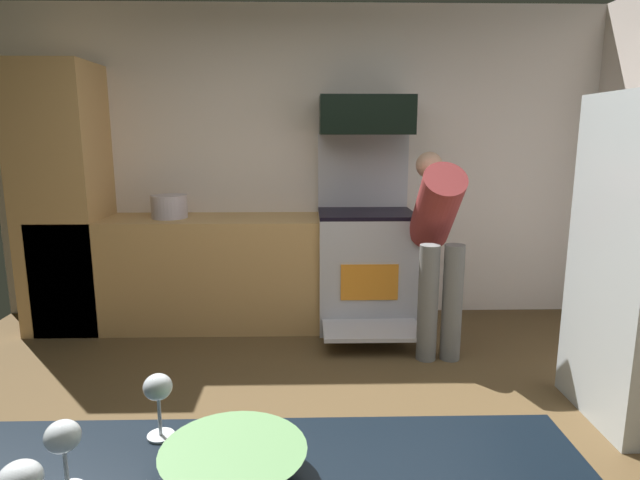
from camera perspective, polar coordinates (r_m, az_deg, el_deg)
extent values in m
cube|color=brown|center=(2.75, -2.00, -23.59)|extent=(5.20, 4.80, 0.02)
cube|color=silver|center=(4.60, -1.81, 8.08)|extent=(5.20, 0.12, 2.60)
cube|color=tan|center=(4.47, -13.40, -3.36)|extent=(2.40, 0.60, 0.90)
cube|color=tan|center=(4.68, -25.84, 3.94)|extent=(0.60, 0.60, 2.10)
cube|color=silver|center=(4.38, 4.86, -3.27)|extent=(0.76, 0.64, 0.92)
cube|color=black|center=(4.28, 4.97, 2.89)|extent=(0.76, 0.64, 0.03)
cube|color=silver|center=(4.54, 4.63, 7.42)|extent=(0.76, 0.06, 0.61)
cube|color=orange|center=(4.07, 5.35, -4.56)|extent=(0.44, 0.01, 0.28)
cube|color=silver|center=(3.98, 5.60, -9.65)|extent=(0.72, 0.41, 0.03)
cube|color=black|center=(4.34, 5.00, 13.25)|extent=(0.74, 0.38, 0.30)
cylinder|color=slate|center=(3.76, 11.55, -6.67)|extent=(0.14, 0.14, 0.82)
cylinder|color=slate|center=(3.81, 14.06, -6.59)|extent=(0.14, 0.14, 0.82)
cylinder|color=#9C3637|center=(3.86, 12.42, 3.44)|extent=(0.30, 0.66, 0.66)
sphere|color=tan|center=(4.10, 11.68, 7.91)|extent=(0.20, 0.20, 0.20)
cone|color=#609056|center=(1.13, -9.26, -22.71)|extent=(0.29, 0.29, 0.06)
cylinder|color=silver|center=(1.18, -25.67, -21.42)|extent=(0.01, 0.01, 0.08)
ellipsoid|color=silver|center=(1.15, -25.98, -18.49)|extent=(0.07, 0.07, 0.06)
ellipsoid|color=silver|center=(1.05, -29.60, -21.51)|extent=(0.07, 0.07, 0.06)
cylinder|color=silver|center=(1.30, -16.77, -19.54)|extent=(0.06, 0.06, 0.01)
cylinder|color=silver|center=(1.28, -16.89, -17.78)|extent=(0.01, 0.01, 0.09)
ellipsoid|color=silver|center=(1.25, -17.09, -14.90)|extent=(0.06, 0.06, 0.06)
cylinder|color=#C0B5C3|center=(4.41, -15.94, 3.49)|extent=(0.28, 0.28, 0.18)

